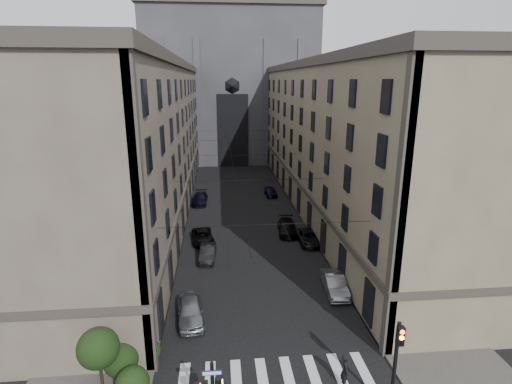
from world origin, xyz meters
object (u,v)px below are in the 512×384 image
object	(u,v)px
traffic_light_right	(397,357)
car_right_midnear	(308,237)
car_right_midfar	(287,227)
car_left_midfar	(203,237)
pedestrian	(345,371)
car_left_far	(200,199)
car_left_near	(190,311)
gothic_tower	(230,74)
car_right_near	(335,284)
car_left_midnear	(208,253)
car_right_far	(271,192)

from	to	relation	value
traffic_light_right	car_right_midnear	distance (m)	22.32
traffic_light_right	car_right_midfar	world-z (taller)	traffic_light_right
car_left_midfar	pedestrian	bearing A→B (deg)	-75.77
car_left_far	pedestrian	size ratio (longest dim) A/B	2.46
traffic_light_right	car_right_midfar	xyz separation A→B (m)	(-1.10, 25.14, -2.58)
car_left_midfar	car_right_midnear	size ratio (longest dim) A/B	0.99
car_left_near	pedestrian	size ratio (longest dim) A/B	2.26
gothic_tower	car_left_midfar	bearing A→B (deg)	-95.55
car_left_midfar	pedestrian	distance (m)	23.15
car_left_far	car_right_near	size ratio (longest dim) A/B	1.10
traffic_light_right	car_right_near	bearing A→B (deg)	87.63
car_left_midnear	car_right_midnear	bearing A→B (deg)	19.13
traffic_light_right	pedestrian	size ratio (longest dim) A/B	2.60
car_right_near	car_right_midfar	bearing A→B (deg)	100.18
traffic_light_right	car_right_midnear	bearing A→B (deg)	88.45
car_left_midnear	car_left_near	bearing A→B (deg)	-92.46
traffic_light_right	car_right_far	world-z (taller)	traffic_light_right
car_left_midfar	car_right_midfar	distance (m)	9.46
car_left_far	gothic_tower	bearing A→B (deg)	83.09
car_left_near	pedestrian	world-z (taller)	pedestrian
car_left_near	car_right_midnear	size ratio (longest dim) A/B	0.98
car_left_midnear	car_left_far	distance (m)	18.22
car_left_near	car_right_near	size ratio (longest dim) A/B	1.02
car_left_near	car_left_far	world-z (taller)	car_left_near
car_left_midnear	car_right_near	xyz separation A→B (m)	(10.30, -7.16, 0.07)
car_left_midnear	car_right_far	bearing A→B (deg)	70.55
car_left_midfar	car_right_far	size ratio (longest dim) A/B	1.18
car_right_midnear	gothic_tower	bearing A→B (deg)	94.22
car_right_near	car_right_midfar	distance (m)	13.20
car_right_midfar	pedestrian	size ratio (longest dim) A/B	2.44
car_left_far	car_right_far	world-z (taller)	car_left_far
car_right_near	traffic_light_right	bearing A→B (deg)	-89.17
pedestrian	car_right_midnear	bearing A→B (deg)	3.43
gothic_tower	car_left_far	distance (m)	39.96
car_left_near	car_right_midfar	size ratio (longest dim) A/B	0.93
traffic_light_right	car_left_midfar	distance (m)	25.82
car_right_far	car_left_midfar	bearing A→B (deg)	-121.59
gothic_tower	pedestrian	size ratio (longest dim) A/B	29.02
car_right_near	car_right_far	xyz separation A→B (m)	(-1.49, 28.18, -0.07)
car_left_near	car_left_midnear	world-z (taller)	car_left_near
car_left_midnear	car_left_far	xyz separation A→B (m)	(-1.47, 18.16, 0.05)
car_left_midnear	car_right_midnear	xyz separation A→B (m)	(10.40, 2.95, -0.02)
car_left_near	car_right_midnear	world-z (taller)	car_left_near
traffic_light_right	car_left_midnear	xyz separation A→B (m)	(-9.80, 19.21, -2.63)
car_left_near	car_left_far	xyz separation A→B (m)	(-0.46, 28.16, -0.06)
car_left_near	car_right_far	world-z (taller)	car_left_near
car_right_midnear	car_right_midfar	size ratio (longest dim) A/B	0.94
gothic_tower	car_left_midnear	distance (m)	56.65
car_right_near	gothic_tower	bearing A→B (deg)	98.91
gothic_tower	car_left_midfar	distance (m)	52.67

